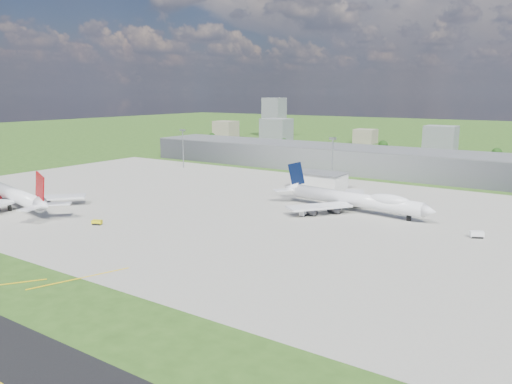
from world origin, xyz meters
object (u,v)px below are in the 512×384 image
Objects in this scene: airliner_blue_quad at (355,200)px; tug_yellow at (97,222)px; van_white_near at (304,213)px; airliner_red_twin at (17,197)px; van_white_far at (477,235)px.

tug_yellow is at bearing -127.55° from airliner_blue_quad.
airliner_blue_quad reaches higher than van_white_near.
tug_yellow is (-74.17, -75.78, -4.31)m from airliner_blue_quad.
tug_yellow is 82.49m from van_white_near.
airliner_red_twin is 52.25m from tug_yellow.
airliner_blue_quad is 16.87× the size of tug_yellow.
van_white_far is (125.19, 62.64, 0.27)m from tug_yellow.
van_white_near is at bearing -140.16° from airliner_red_twin.
airliner_red_twin is at bearing -141.90° from airliner_blue_quad.
tug_yellow is at bearing 128.68° from van_white_near.
van_white_far is (51.02, -13.14, -4.04)m from airliner_blue_quad.
airliner_blue_quad is at bearing -136.43° from airliner_red_twin.
airliner_red_twin is 0.97× the size of airliner_blue_quad.
van_white_near reaches higher than van_white_far.
van_white_far is (65.80, 5.40, -0.02)m from van_white_near.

